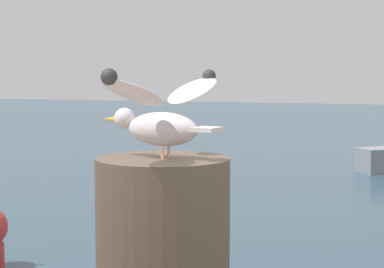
# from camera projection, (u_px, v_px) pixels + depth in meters

# --- Properties ---
(seagull) EXTENTS (0.39, 0.60, 0.26)m
(seagull) POSITION_uv_depth(u_px,v_px,m) (161.00, 114.00, 2.02)
(seagull) COLOR tan
(seagull) RESTS_ON mooring_post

